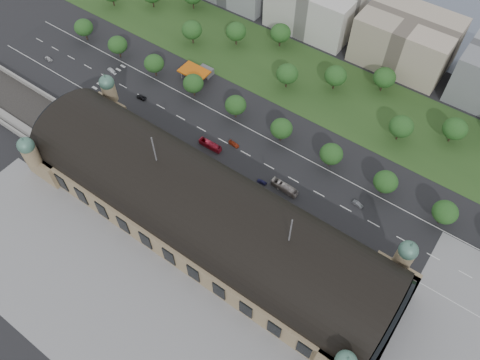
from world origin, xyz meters
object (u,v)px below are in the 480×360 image
Objects in this scene: traffic_car_3 at (234,144)px; bus_east at (283,186)px; bus_mid at (285,188)px; parked_car_1 at (108,112)px; parked_car_2 at (153,131)px; bus_west at (210,145)px; traffic_car_0 at (48,59)px; traffic_car_4 at (262,182)px; petrol_station at (200,71)px; traffic_car_6 at (395,263)px; parked_car_3 at (163,135)px; parked_car_5 at (192,161)px; traffic_car_5 at (358,204)px; traffic_car_1 at (111,70)px; parked_car_4 at (174,150)px; traffic_car_2 at (141,97)px; parked_car_6 at (197,164)px; parked_car_0 at (97,106)px.

traffic_car_3 is 0.46× the size of bus_east.
parked_car_1 is at bearing 99.28° from bus_mid.
parked_car_2 is at bearing 98.94° from bus_mid.
bus_west is at bearing 65.50° from parked_car_1.
traffic_car_0 reaches higher than traffic_car_4.
petrol_station is 125.63m from traffic_car_6.
parked_car_3 is 0.79× the size of parked_car_5.
traffic_car_5 is 117.59m from parked_car_1.
parked_car_1 is 89.00m from bus_mid.
traffic_car_6 reaches higher than parked_car_1.
bus_west is (69.30, -10.29, 0.74)m from traffic_car_1.
parked_car_3 is (11.06, -40.28, -2.24)m from petrol_station.
bus_west is at bearing -46.55° from petrol_station.
bus_west reaches higher than traffic_car_0.
bus_mid is (30.48, -7.44, 0.87)m from traffic_car_3.
bus_west is 37.33m from bus_east.
parked_car_4 is at bearing -84.43° from traffic_car_6.
traffic_car_1 is 25.25m from traffic_car_2.
bus_east is at bearing 85.87° from parked_car_6.
traffic_car_1 reaches higher than parked_car_3.
traffic_car_5 is (96.92, -23.15, -2.22)m from petrol_station.
traffic_car_0 is 130.08m from traffic_car_4.
traffic_car_3 is 1.23× the size of parked_car_3.
traffic_car_3 is 20.04m from parked_car_5.
parked_car_5 is at bearing 158.49° from traffic_car_3.
parked_car_5 is (-30.00, -8.24, 0.03)m from traffic_car_4.
bus_east is at bearing -91.08° from traffic_car_1.
traffic_car_2 is 52.26m from traffic_car_3.
traffic_car_0 is (-69.92, -35.00, -2.14)m from petrol_station.
bus_mid is (38.09, -0.53, 0.11)m from bus_west.
bus_mid reaches higher than traffic_car_6.
bus_east is at bearing 76.26° from parked_car_3.
parked_car_6 is at bearing 89.41° from traffic_car_0.
traffic_car_0 is at bearing -117.86° from parked_car_5.
bus_mid is at bearing 119.00° from traffic_car_5.
traffic_car_3 is at bearing 83.84° from parked_car_0.
traffic_car_1 is 71.18m from parked_car_5.
parked_car_6 is at bearing -53.09° from petrol_station.
parked_car_6 reaches higher than traffic_car_4.
traffic_car_4 is 0.92× the size of traffic_car_5.
traffic_car_5 is at bearing -82.29° from bus_west.
petrol_station reaches higher than traffic_car_3.
bus_mid is (139.55, 1.19, 0.79)m from traffic_car_0.
traffic_car_0 is 1.16× the size of traffic_car_4.
traffic_car_0 is 52.00m from parked_car_1.
traffic_car_0 is 0.91× the size of parked_car_5.
traffic_car_6 is at bearing -115.89° from traffic_car_5.
parked_car_2 is at bearing 52.61° from traffic_car_2.
traffic_car_2 is 16.95m from parked_car_1.
petrol_station is 70.16m from traffic_car_4.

